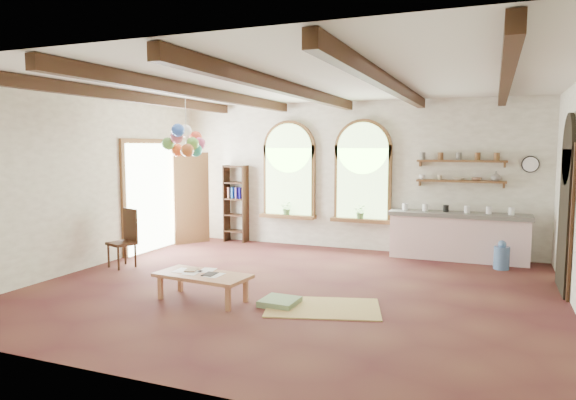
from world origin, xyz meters
The scene contains 27 objects.
floor centered at (0.00, 0.00, 0.00)m, with size 8.00×8.00×0.00m, color brown.
ceiling_beams centered at (0.00, 0.00, 3.10)m, with size 6.20×6.80×0.18m, color black, non-canonical shape.
window_left centered at (-1.40, 3.43, 1.63)m, with size 1.30×0.28×2.20m.
window_right centered at (0.30, 3.43, 1.63)m, with size 1.30×0.28×2.20m.
left_doorway centered at (-3.95, 1.80, 1.15)m, with size 0.10×1.90×2.50m, color brown.
right_doorway centered at (3.95, 1.50, 1.10)m, with size 0.10×1.30×2.40m, color black.
kitchen_counter centered at (2.30, 3.20, 0.48)m, with size 2.68×0.62×0.94m.
wall_shelf_lower centered at (2.30, 3.38, 1.55)m, with size 1.70×0.24×0.04m, color brown.
wall_shelf_upper centered at (2.30, 3.38, 1.95)m, with size 1.70×0.24×0.04m, color brown.
wall_clock centered at (3.55, 3.45, 1.90)m, with size 0.32×0.32×0.04m, color black.
bookshelf centered at (-2.70, 3.32, 0.90)m, with size 0.53×0.32×1.80m.
coffee_table centered at (-0.97, -1.04, 0.35)m, with size 1.44×0.77×0.40m.
side_chair centered at (-3.45, 0.22, 0.31)m, with size 0.55×0.55×1.08m.
floor_mat centered at (0.77, -0.73, 0.01)m, with size 1.56×0.97×0.02m, color tan.
floor_cushion centered at (0.15, -0.81, 0.04)m, with size 0.50×0.50×0.09m, color #6F8B60.
water_jug_a centered at (3.10, 2.66, 0.23)m, with size 0.28×0.28×0.54m.
water_jug_b centered at (3.30, 3.20, 0.23)m, with size 0.28×0.28×0.54m.
balloon_cluster centered at (-2.41, 0.80, 2.33)m, with size 0.76×0.85×1.15m.
table_book centered at (-1.31, -0.96, 0.41)m, with size 0.17×0.25×0.02m, color olive.
tablet centered at (-0.85, -1.03, 0.40)m, with size 0.17×0.24×0.01m, color black.
potted_plant_left centered at (-1.40, 3.32, 0.85)m, with size 0.27×0.23×0.30m, color #598C4C.
potted_plant_right centered at (0.30, 3.32, 0.85)m, with size 0.27×0.23×0.30m, color #598C4C.
shelf_cup_a centered at (1.55, 3.38, 1.62)m, with size 0.12×0.10×0.10m, color white.
shelf_cup_b centered at (1.90, 3.38, 1.62)m, with size 0.10×0.10×0.09m, color beige.
shelf_bowl_a centered at (2.25, 3.38, 1.60)m, with size 0.22×0.22×0.05m, color beige.
shelf_bowl_b centered at (2.60, 3.38, 1.60)m, with size 0.20×0.20×0.06m, color #8C664C.
shelf_vase centered at (2.95, 3.38, 1.67)m, with size 0.18×0.18×0.19m, color slate.
Camera 1 is at (2.89, -7.35, 2.24)m, focal length 32.00 mm.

